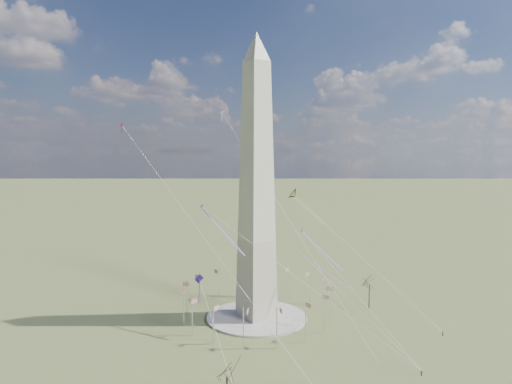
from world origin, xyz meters
TOP-DOWN VIEW (x-y plane):
  - ground at (0.00, 0.00)m, footprint 2000.00×2000.00m
  - plaza at (0.00, 0.00)m, footprint 36.00×36.00m
  - washington_monument at (0.00, 0.00)m, footprint 15.56×15.56m
  - flagpole_ring at (-0.00, -0.00)m, footprint 54.40×54.40m
  - tree_near at (41.22, -16.87)m, footprint 7.85×7.85m
  - tree_far at (-40.60, -44.05)m, footprint 7.33×7.33m
  - person_east at (39.19, -48.92)m, footprint 0.82×0.69m
  - person_centre at (10.78, -60.29)m, footprint 0.94×0.63m
  - kite_delta_black at (29.97, 13.70)m, footprint 8.67×17.27m
  - kite_diamond_purple at (-23.48, -0.28)m, footprint 1.92×3.22m
  - kite_streamer_left at (16.43, -13.50)m, footprint 4.32×18.23m
  - kite_streamer_mid at (-16.18, 0.96)m, footprint 4.97×21.61m
  - kite_streamer_right at (29.43, -0.35)m, footprint 14.83×20.21m
  - kite_small_red at (-35.90, 33.42)m, footprint 1.12×1.79m
  - kite_small_white at (12.41, 42.79)m, footprint 1.22×1.95m

SIDE VIEW (x-z plane):
  - ground at x=0.00m, z-range 0.00..0.00m
  - plaza at x=0.00m, z-range 0.00..0.80m
  - person_centre at x=10.78m, z-range 0.00..1.48m
  - person_east at x=39.19m, z-range 0.00..1.90m
  - flagpole_ring at x=0.00m, z-range 0.77..13.77m
  - tree_far at x=-40.60m, z-range 2.73..15.56m
  - tree_near at x=41.22m, z-range 2.93..16.66m
  - kite_streamer_right at x=29.43m, z-range 7.15..23.46m
  - kite_diamond_purple at x=-23.48m, z-range 12.61..22.52m
  - kite_streamer_left at x=16.43m, z-range 20.61..33.19m
  - kite_streamer_mid at x=-16.18m, z-range 28.64..43.56m
  - kite_delta_black at x=29.97m, z-range 34.38..48.44m
  - washington_monument at x=0.00m, z-range -2.05..97.95m
  - kite_small_red at x=-35.90m, z-range 67.14..71.17m
  - kite_small_white at x=12.41m, z-range 74.49..78.89m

